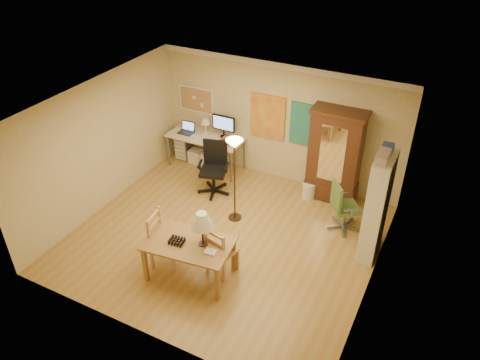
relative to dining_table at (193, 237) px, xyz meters
The scene contains 16 objects.
floor 1.40m from the dining_table, 92.04° to the left, with size 5.50×5.50×0.00m, color #A6773B.
crown_molding 3.98m from the dining_table, 90.63° to the left, with size 5.50×0.08×0.12m, color white.
corkboard 4.19m from the dining_table, 120.30° to the left, with size 0.90×0.04×0.62m, color tan.
art_panel_left 3.64m from the dining_table, 94.63° to the left, with size 0.80×0.04×1.00m, color yellow.
art_panel_right 3.67m from the dining_table, 80.31° to the left, with size 0.75×0.04×0.95m, color #266A99.
dining_table is the anchor object (origin of this frame).
ladder_chair_back 0.61m from the dining_table, 40.44° to the left, with size 0.53×0.51×0.96m.
ladder_chair_left 0.73m from the dining_table, behind, with size 0.54×0.56×1.06m.
torchiere_lamp 1.85m from the dining_table, 94.96° to the left, with size 0.32×0.32×1.79m.
computer_desk 3.67m from the dining_table, 116.64° to the left, with size 1.77×0.78×1.34m.
office_chair_black 2.66m from the dining_table, 112.50° to the left, with size 0.72×0.72×1.16m.
office_chair_green 3.10m from the dining_table, 52.39° to the left, with size 0.67×0.67×1.05m.
drawer_cart 4.17m from the dining_table, 125.18° to the left, with size 0.34×0.41×0.68m.
armoire 3.60m from the dining_table, 68.32° to the left, with size 1.11×0.52×2.03m.
bookshelf 3.19m from the dining_table, 38.12° to the left, with size 0.30×0.80×2.01m.
wastebin 3.32m from the dining_table, 73.45° to the left, with size 0.29×0.29×0.36m, color silver.
Camera 1 is at (3.39, -6.03, 5.80)m, focal length 35.00 mm.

